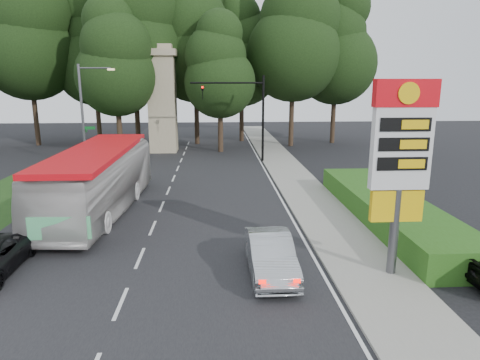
{
  "coord_description": "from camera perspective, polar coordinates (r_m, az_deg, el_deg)",
  "views": [
    {
      "loc": [
        3.02,
        -11.78,
        6.8
      ],
      "look_at": [
        4.15,
        7.88,
        2.2
      ],
      "focal_mm": 32.0,
      "sensor_mm": 36.0,
      "label": 1
    }
  ],
  "objects": [
    {
      "name": "monument",
      "position": [
        42.11,
        -10.3,
        10.64
      ],
      "size": [
        3.0,
        3.0,
        10.05
      ],
      "color": "tan",
      "rests_on": "ground"
    },
    {
      "name": "tree_far_east",
      "position": [
        48.67,
        12.76,
        17.02
      ],
      "size": [
        8.68,
        8.68,
        17.05
      ],
      "color": "#2D2116",
      "rests_on": "ground"
    },
    {
      "name": "road_surface",
      "position": [
        24.91,
        -10.13,
        -2.88
      ],
      "size": [
        14.0,
        80.0,
        0.02
      ],
      "primitive_type": "cube",
      "color": "black",
      "rests_on": "ground"
    },
    {
      "name": "grass_verge_left",
      "position": [
        33.01,
        -25.49,
        -0.02
      ],
      "size": [
        5.0,
        50.0,
        0.02
      ],
      "primitive_type": "cube",
      "color": "#193814",
      "rests_on": "ground"
    },
    {
      "name": "hedge",
      "position": [
        22.39,
        19.16,
        -3.67
      ],
      "size": [
        3.0,
        14.0,
        1.2
      ],
      "primitive_type": "cube",
      "color": "#275316",
      "rests_on": "ground"
    },
    {
      "name": "tree_east_mid",
      "position": [
        45.71,
        7.17,
        18.77
      ],
      "size": [
        9.52,
        9.52,
        18.7
      ],
      "color": "#2D2116",
      "rests_on": "ground"
    },
    {
      "name": "gas_station_pylon",
      "position": [
        15.28,
        20.67,
        3.45
      ],
      "size": [
        2.1,
        0.45,
        6.85
      ],
      "color": "#59595E",
      "rests_on": "ground"
    },
    {
      "name": "tree_center_left",
      "position": [
        45.79,
        -14.16,
        19.32
      ],
      "size": [
        10.08,
        10.08,
        19.8
      ],
      "color": "#2D2116",
      "rests_on": "ground"
    },
    {
      "name": "traffic_signal_mast",
      "position": [
        35.94,
        0.99,
        9.76
      ],
      "size": [
        6.1,
        0.35,
        7.2
      ],
      "color": "black",
      "rests_on": "ground"
    },
    {
      "name": "tree_monument_right",
      "position": [
        41.3,
        -2.7,
        14.81
      ],
      "size": [
        6.72,
        6.72,
        13.2
      ],
      "color": "#2D2116",
      "rests_on": "ground"
    },
    {
      "name": "transit_bus",
      "position": [
        23.39,
        -18.3,
        -0.13
      ],
      "size": [
        3.57,
        12.31,
        3.39
      ],
      "primitive_type": "imported",
      "rotation": [
        0.0,
        0.0,
        -0.06
      ],
      "color": "beige",
      "rests_on": "ground"
    },
    {
      "name": "tree_west_mid",
      "position": [
        50.73,
        -26.58,
        17.36
      ],
      "size": [
        9.8,
        9.8,
        19.25
      ],
      "color": "#2D2116",
      "rests_on": "ground"
    },
    {
      "name": "streetlight_signs",
      "position": [
        35.32,
        -19.96,
        8.54
      ],
      "size": [
        2.75,
        0.98,
        8.0
      ],
      "color": "#59595E",
      "rests_on": "ground"
    },
    {
      "name": "ground",
      "position": [
        13.93,
        -16.04,
        -16.62
      ],
      "size": [
        120.0,
        120.0,
        0.0
      ],
      "primitive_type": "plane",
      "color": "black",
      "rests_on": "ground"
    },
    {
      "name": "sidewalk_right",
      "position": [
        25.31,
        9.35,
        -2.47
      ],
      "size": [
        3.0,
        80.0,
        0.12
      ],
      "primitive_type": "cube",
      "color": "gray",
      "rests_on": "ground"
    },
    {
      "name": "tree_east_near",
      "position": [
        48.95,
        0.22,
        16.52
      ],
      "size": [
        8.12,
        8.12,
        15.95
      ],
      "color": "#2D2116",
      "rests_on": "ground"
    },
    {
      "name": "sedan_silver",
      "position": [
        15.54,
        4.08,
        -9.91
      ],
      "size": [
        1.59,
        4.4,
        1.44
      ],
      "primitive_type": "imported",
      "rotation": [
        0.0,
        0.0,
        0.01
      ],
      "color": "#B0B5B9",
      "rests_on": "ground"
    },
    {
      "name": "tree_center_right",
      "position": [
        47.01,
        -6.03,
        18.23
      ],
      "size": [
        9.24,
        9.24,
        18.15
      ],
      "color": "#2D2116",
      "rests_on": "ground"
    },
    {
      "name": "tree_west_near",
      "position": [
        50.59,
        -18.96,
        16.11
      ],
      "size": [
        8.4,
        8.4,
        16.5
      ],
      "color": "#2D2116",
      "rests_on": "ground"
    },
    {
      "name": "tree_monument_left",
      "position": [
        41.81,
        -16.33,
        15.22
      ],
      "size": [
        7.28,
        7.28,
        14.3
      ],
      "color": "#2D2116",
      "rests_on": "ground"
    }
  ]
}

